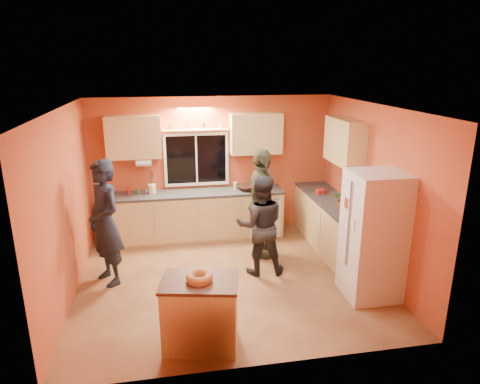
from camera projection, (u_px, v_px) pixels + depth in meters
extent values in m
plane|color=brown|center=(229.00, 279.00, 6.57)|extent=(4.50, 4.50, 0.00)
cube|color=#C05731|center=(212.00, 166.00, 8.07)|extent=(4.50, 0.04, 2.60)
cube|color=#C05731|center=(259.00, 258.00, 4.31)|extent=(4.50, 0.04, 2.60)
cube|color=#C05731|center=(65.00, 207.00, 5.81)|extent=(0.04, 4.00, 2.60)
cube|color=#C05731|center=(373.00, 190.00, 6.57)|extent=(0.04, 4.00, 2.60)
cube|color=white|center=(228.00, 107.00, 5.81)|extent=(4.50, 4.00, 0.02)
cube|color=black|center=(196.00, 159.00, 7.96)|extent=(1.10, 0.02, 0.90)
cube|color=white|center=(196.00, 159.00, 7.95)|extent=(1.20, 0.04, 1.00)
cube|color=tan|center=(134.00, 137.00, 7.50)|extent=(0.95, 0.33, 0.75)
cube|color=tan|center=(256.00, 134.00, 7.87)|extent=(0.95, 0.33, 0.75)
cube|color=tan|center=(345.00, 141.00, 7.12)|extent=(0.33, 1.00, 0.75)
cylinder|color=silver|center=(144.00, 163.00, 7.54)|extent=(0.27, 0.12, 0.12)
cube|color=tan|center=(197.00, 216.00, 7.99)|extent=(3.20, 0.60, 0.86)
cube|color=#282B2D|center=(196.00, 193.00, 7.85)|extent=(3.24, 0.62, 0.04)
cube|color=tan|center=(314.00, 209.00, 8.38)|extent=(0.60, 0.60, 0.86)
cube|color=#282B2D|center=(315.00, 187.00, 8.24)|extent=(0.62, 0.62, 0.04)
cube|color=tan|center=(338.00, 232.00, 7.25)|extent=(0.60, 1.80, 0.86)
cube|color=#282B2D|center=(340.00, 207.00, 7.12)|extent=(0.62, 1.84, 0.04)
cube|color=silver|center=(373.00, 236.00, 5.88)|extent=(0.72, 0.70, 1.80)
cube|color=tan|center=(201.00, 314.00, 4.93)|extent=(0.93, 0.71, 0.81)
cube|color=#331811|center=(200.00, 282.00, 4.81)|extent=(0.97, 0.76, 0.04)
torus|color=#B18148|center=(199.00, 277.00, 4.79)|extent=(0.31, 0.31, 0.09)
imported|color=black|center=(105.00, 223.00, 6.23)|extent=(0.75, 0.82, 1.88)
imported|color=black|center=(260.00, 225.00, 6.56)|extent=(0.83, 0.68, 1.58)
imported|color=#393C26|center=(261.00, 204.00, 7.13)|extent=(0.84, 1.17, 1.85)
imported|color=#331811|center=(248.00, 187.00, 7.97)|extent=(0.49, 0.49, 0.10)
cylinder|color=beige|center=(152.00, 189.00, 7.75)|extent=(0.14, 0.14, 0.17)
imported|color=gray|center=(344.00, 199.00, 6.89)|extent=(0.38, 0.36, 0.34)
cube|color=#A12318|center=(320.00, 191.00, 7.77)|extent=(0.18, 0.15, 0.07)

